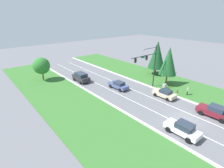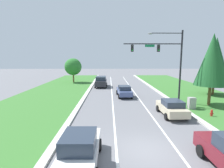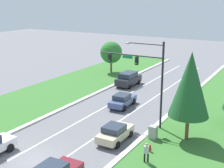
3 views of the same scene
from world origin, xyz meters
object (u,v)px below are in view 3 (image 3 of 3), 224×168
object	(u,v)px
charcoal_suv	(128,79)
utility_cabinet	(153,133)
slate_blue_sedan	(123,100)
oak_near_left_tree	(111,52)
champagne_sedan	(115,133)
fire_hydrant	(150,148)
pedestrian	(146,152)
conifer_far_right_tree	(190,85)
traffic_signal_mast	(145,71)

from	to	relation	value
charcoal_suv	utility_cabinet	size ratio (longest dim) A/B	3.70
slate_blue_sedan	oak_near_left_tree	size ratio (longest dim) A/B	0.83
champagne_sedan	slate_blue_sedan	size ratio (longest dim) A/B	0.93
charcoal_suv	fire_hydrant	distance (m)	20.60
slate_blue_sedan	pedestrian	world-z (taller)	pedestrian
champagne_sedan	conifer_far_right_tree	bearing A→B (deg)	30.71
traffic_signal_mast	champagne_sedan	xyz separation A→B (m)	(-0.66, -4.55, -4.86)
pedestrian	conifer_far_right_tree	world-z (taller)	conifer_far_right_tree
charcoal_suv	fire_hydrant	world-z (taller)	charcoal_suv
champagne_sedan	pedestrian	xyz separation A→B (m)	(4.06, -2.21, 0.16)
traffic_signal_mast	slate_blue_sedan	xyz separation A→B (m)	(-4.45, 3.82, -4.84)
charcoal_suv	oak_near_left_tree	bearing A→B (deg)	138.01
slate_blue_sedan	pedestrian	size ratio (longest dim) A/B	2.65
traffic_signal_mast	charcoal_suv	size ratio (longest dim) A/B	1.79
fire_hydrant	champagne_sedan	bearing A→B (deg)	172.92
slate_blue_sedan	utility_cabinet	distance (m)	9.21
utility_cabinet	oak_near_left_tree	size ratio (longest dim) A/B	0.24
charcoal_suv	conifer_far_right_tree	distance (m)	19.20
champagne_sedan	utility_cabinet	size ratio (longest dim) A/B	3.22
charcoal_suv	oak_near_left_tree	world-z (taller)	oak_near_left_tree
slate_blue_sedan	utility_cabinet	bearing A→B (deg)	-46.96
champagne_sedan	slate_blue_sedan	distance (m)	9.19
oak_near_left_tree	conifer_far_right_tree	distance (m)	27.48
champagne_sedan	pedestrian	size ratio (longest dim) A/B	2.46
utility_cabinet	oak_near_left_tree	bearing A→B (deg)	128.73
charcoal_suv	fire_hydrant	size ratio (longest dim) A/B	6.83
traffic_signal_mast	charcoal_suv	xyz separation A→B (m)	(-8.12, 12.36, -4.62)
charcoal_suv	pedestrian	xyz separation A→B (m)	(11.52, -19.12, -0.08)
oak_near_left_tree	conifer_far_right_tree	bearing A→B (deg)	-45.05
charcoal_suv	pedestrian	distance (m)	22.33
oak_near_left_tree	utility_cabinet	bearing A→B (deg)	-51.27
conifer_far_right_tree	traffic_signal_mast	bearing A→B (deg)	166.57
pedestrian	fire_hydrant	world-z (taller)	pedestrian
traffic_signal_mast	utility_cabinet	world-z (taller)	traffic_signal_mast
slate_blue_sedan	oak_near_left_tree	world-z (taller)	oak_near_left_tree
slate_blue_sedan	oak_near_left_tree	xyz separation A→B (m)	(-10.08, 14.43, 2.71)
charcoal_suv	fire_hydrant	xyz separation A→B (m)	(11.06, -17.36, -0.68)
utility_cabinet	fire_hydrant	size ratio (longest dim) A/B	1.85
fire_hydrant	oak_near_left_tree	size ratio (longest dim) A/B	0.13
charcoal_suv	oak_near_left_tree	distance (m)	9.06
oak_near_left_tree	fire_hydrant	bearing A→B (deg)	-53.08
slate_blue_sedan	utility_cabinet	xyz separation A→B (m)	(6.63, -6.40, -0.15)
champagne_sedan	oak_near_left_tree	distance (m)	26.83
pedestrian	oak_near_left_tree	xyz separation A→B (m)	(-17.93, 25.02, 2.58)
utility_cabinet	fire_hydrant	xyz separation A→B (m)	(0.76, -2.42, -0.30)
utility_cabinet	conifer_far_right_tree	distance (m)	5.48
champagne_sedan	pedestrian	bearing A→B (deg)	-29.44
charcoal_suv	champagne_sedan	xyz separation A→B (m)	(7.46, -16.91, -0.24)
traffic_signal_mast	oak_near_left_tree	world-z (taller)	traffic_signal_mast
slate_blue_sedan	conifer_far_right_tree	size ratio (longest dim) A/B	0.55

